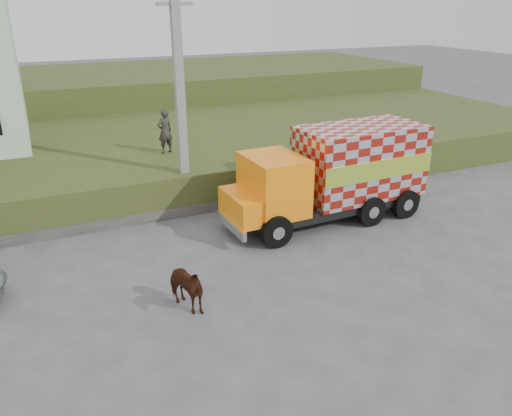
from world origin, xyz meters
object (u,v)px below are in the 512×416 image
cargo_truck (336,174)px  pedestrian (165,131)px  utility_pole (180,101)px  cow (184,287)px

cargo_truck → pedestrian: 7.29m
utility_pole → cargo_truck: bearing=-31.8°
utility_pole → pedestrian: (0.05, 2.72, -1.67)m
cargo_truck → cow: (-6.60, -3.41, -1.05)m
pedestrian → utility_pole: bearing=72.6°
cow → utility_pole: bearing=51.3°
cow → pedestrian: pedestrian is taller
utility_pole → cargo_truck: (4.65, -2.88, -2.39)m
utility_pole → cargo_truck: size_ratio=1.08×
cargo_truck → pedestrian: bearing=127.3°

